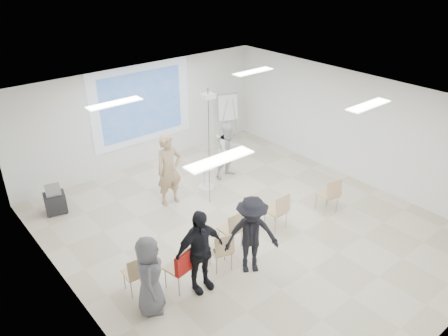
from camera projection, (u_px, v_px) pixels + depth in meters
floor at (246, 229)px, 10.34m from camera, size 8.00×9.00×0.10m
ceiling at (249, 104)px, 8.92m from camera, size 8.00×9.00×0.10m
wall_back at (142, 115)px, 12.74m from camera, size 8.00×0.10×3.00m
wall_left at (69, 242)px, 7.32m from camera, size 0.10×9.00×3.00m
wall_right at (356, 127)px, 11.93m from camera, size 0.10×9.00×3.00m
projection_halo at (142, 104)px, 12.53m from camera, size 3.20×0.01×2.30m
projection_image at (142, 105)px, 12.52m from camera, size 2.60×0.01×1.90m
pedestal_table at (206, 175)px, 11.79m from camera, size 0.75×0.75×0.71m
player_left at (169, 166)px, 10.82m from camera, size 0.81×0.57×2.12m
player_right at (229, 148)px, 12.18m from camera, size 0.86×0.69×1.78m
controller_left at (169, 148)px, 10.94m from camera, size 0.04×0.11×0.04m
controller_right at (218, 136)px, 12.10m from camera, size 0.04×0.13×0.04m
chair_far_left at (136, 272)px, 8.15m from camera, size 0.43×0.46×0.85m
chair_left_mid at (181, 266)px, 8.21m from camera, size 0.53×0.56×0.95m
chair_left_inner at (222, 249)px, 8.73m from camera, size 0.52×0.54×0.89m
chair_center at (233, 227)px, 9.35m from camera, size 0.44×0.47×0.92m
chair_right_inner at (279, 209)px, 9.99m from camera, size 0.43×0.47×0.93m
chair_right_far at (330, 193)px, 10.61m from camera, size 0.54×0.56×0.95m
red_jacket at (184, 263)px, 8.04m from camera, size 0.44×0.18×0.41m
laptop at (220, 248)px, 8.83m from camera, size 0.38×0.31×0.03m
audience_left at (199, 246)px, 8.04m from camera, size 1.21×0.78×2.00m
audience_mid at (252, 231)px, 8.53m from camera, size 1.42×1.24×1.93m
audience_outer at (149, 271)px, 7.60m from camera, size 0.93×1.02×1.75m
flipchart_easel at (228, 107)px, 14.04m from camera, size 0.71×0.56×1.74m
av_cart at (55, 200)px, 10.72m from camera, size 0.58×0.50×0.75m
ceiling_projector at (208, 101)px, 10.16m from camera, size 0.30×0.25×3.00m
fluor_panel_nw at (115, 103)px, 9.18m from camera, size 1.20×0.30×0.02m
fluor_panel_ne at (253, 72)px, 11.46m from camera, size 1.20×0.30×0.02m
fluor_panel_sw at (220, 159)px, 6.79m from camera, size 1.20×0.30×0.02m
fluor_panel_se at (369, 105)px, 9.07m from camera, size 1.20×0.30×0.02m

